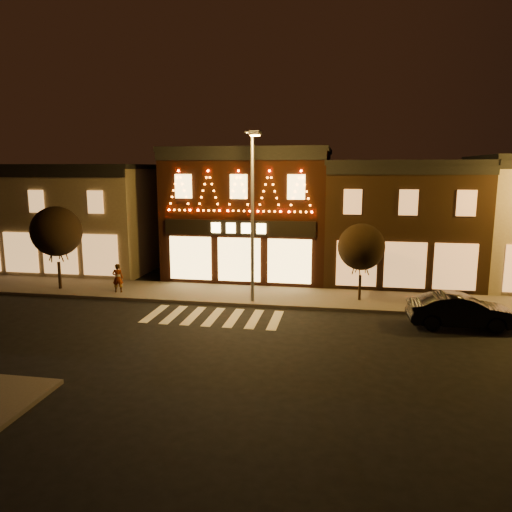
# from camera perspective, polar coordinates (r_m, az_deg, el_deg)

# --- Properties ---
(ground) EXTENTS (120.00, 120.00, 0.00)m
(ground) POSITION_cam_1_polar(r_m,az_deg,el_deg) (20.01, -8.01, -10.46)
(ground) COLOR black
(ground) RESTS_ON ground
(sidewalk_far) EXTENTS (44.00, 4.00, 0.15)m
(sidewalk_far) POSITION_cam_1_polar(r_m,az_deg,el_deg) (26.97, 1.33, -4.72)
(sidewalk_far) COLOR #47423D
(sidewalk_far) RESTS_ON ground
(building_left) EXTENTS (12.20, 8.28, 7.30)m
(building_left) POSITION_cam_1_polar(r_m,az_deg,el_deg) (37.12, -20.72, 4.37)
(building_left) COLOR #786A55
(building_left) RESTS_ON ground
(building_pulp) EXTENTS (10.20, 8.34, 8.30)m
(building_pulp) POSITION_cam_1_polar(r_m,az_deg,el_deg) (32.42, -0.53, 5.16)
(building_pulp) COLOR black
(building_pulp) RESTS_ON ground
(building_right_a) EXTENTS (9.20, 8.28, 7.50)m
(building_right_a) POSITION_cam_1_polar(r_m,az_deg,el_deg) (32.12, 16.42, 3.98)
(building_right_a) COLOR #311F11
(building_right_a) RESTS_ON ground
(streetlamp_mid) EXTENTS (0.83, 1.98, 8.67)m
(streetlamp_mid) POSITION_cam_1_polar(r_m,az_deg,el_deg) (24.58, -0.39, 6.05)
(streetlamp_mid) COLOR #59595E
(streetlamp_mid) RESTS_ON sidewalk_far
(tree_left) EXTENTS (2.86, 2.86, 4.77)m
(tree_left) POSITION_cam_1_polar(r_m,az_deg,el_deg) (30.00, -22.38, 2.68)
(tree_left) COLOR black
(tree_left) RESTS_ON sidewalk_far
(tree_right) EXTENTS (2.44, 2.44, 4.08)m
(tree_right) POSITION_cam_1_polar(r_m,az_deg,el_deg) (25.91, 12.26, 1.05)
(tree_right) COLOR black
(tree_right) RESTS_ON sidewalk_far
(dark_sedan) EXTENTS (4.65, 1.83, 1.51)m
(dark_sedan) POSITION_cam_1_polar(r_m,az_deg,el_deg) (23.71, 22.89, -5.96)
(dark_sedan) COLOR black
(dark_sedan) RESTS_ON ground
(pedestrian) EXTENTS (0.68, 0.53, 1.63)m
(pedestrian) POSITION_cam_1_polar(r_m,az_deg,el_deg) (28.40, -15.91, -2.50)
(pedestrian) COLOR gray
(pedestrian) RESTS_ON sidewalk_far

